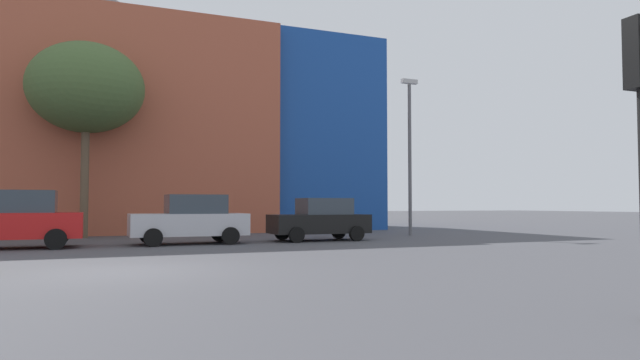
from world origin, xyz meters
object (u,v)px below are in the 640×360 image
(street_lamp, at_px, (410,146))
(parked_car_3, at_px, (320,219))
(bare_tree_0, at_px, (86,88))
(parked_car_1, at_px, (12,220))
(parked_car_2, at_px, (191,219))

(street_lamp, bearing_deg, parked_car_3, -159.40)
(parked_car_3, distance_m, bare_tree_0, 11.67)
(parked_car_3, bearing_deg, parked_car_1, -0.00)
(parked_car_1, relative_size, street_lamp, 0.59)
(street_lamp, bearing_deg, parked_car_1, -172.86)
(parked_car_3, bearing_deg, bare_tree_0, -31.82)
(parked_car_2, xyz_separation_m, bare_tree_0, (-3.61, 5.40, 5.55))
(parked_car_3, xyz_separation_m, bare_tree_0, (-8.70, 5.40, 5.60))
(street_lamp, bearing_deg, parked_car_2, -169.05)
(parked_car_1, bearing_deg, bare_tree_0, -111.14)
(bare_tree_0, bearing_deg, parked_car_2, -56.23)
(parked_car_1, bearing_deg, street_lamp, -172.86)
(bare_tree_0, bearing_deg, parked_car_3, -31.82)
(parked_car_2, distance_m, parked_car_3, 5.09)
(parked_car_1, xyz_separation_m, parked_car_2, (5.70, -0.00, -0.05))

